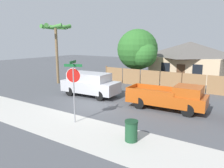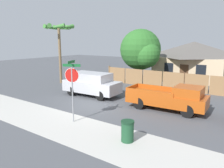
# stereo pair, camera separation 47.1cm
# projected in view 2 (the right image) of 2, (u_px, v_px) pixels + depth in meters

# --- Properties ---
(ground_plane) EXTENTS (80.00, 80.00, 0.00)m
(ground_plane) POSITION_uv_depth(u_px,v_px,m) (96.00, 107.00, 15.11)
(ground_plane) COLOR #4C4F54
(sidewalk_strip) EXTENTS (36.00, 3.20, 0.01)m
(sidewalk_strip) POSITION_uv_depth(u_px,v_px,m) (55.00, 122.00, 12.23)
(sidewalk_strip) COLOR beige
(sidewalk_strip) RESTS_ON ground
(wooden_fence) EXTENTS (12.62, 0.12, 1.72)m
(wooden_fence) POSITION_uv_depth(u_px,v_px,m) (162.00, 80.00, 20.77)
(wooden_fence) COLOR #997047
(wooden_fence) RESTS_ON ground
(house) EXTENTS (8.17, 7.09, 4.37)m
(house) POSITION_uv_depth(u_px,v_px,m) (193.00, 60.00, 25.64)
(house) COLOR beige
(house) RESTS_ON ground
(oak_tree) EXTENTS (4.62, 4.40, 5.73)m
(oak_tree) POSITION_uv_depth(u_px,v_px,m) (142.00, 51.00, 23.48)
(oak_tree) COLOR brown
(oak_tree) RESTS_ON ground
(palm_tree) EXTENTS (3.01, 3.23, 6.15)m
(palm_tree) POSITION_uv_depth(u_px,v_px,m) (59.00, 32.00, 22.51)
(palm_tree) COLOR brown
(palm_tree) RESTS_ON ground
(red_suv) EXTENTS (4.84, 2.25, 1.91)m
(red_suv) POSITION_uv_depth(u_px,v_px,m) (91.00, 83.00, 17.91)
(red_suv) COLOR #B7B7BC
(red_suv) RESTS_ON ground
(orange_pickup) EXTENTS (5.18, 2.17, 1.70)m
(orange_pickup) POSITION_uv_depth(u_px,v_px,m) (170.00, 98.00, 14.18)
(orange_pickup) COLOR #B74C14
(orange_pickup) RESTS_ON ground
(stop_sign) EXTENTS (0.95, 0.85, 3.45)m
(stop_sign) POSITION_uv_depth(u_px,v_px,m) (72.00, 80.00, 11.85)
(stop_sign) COLOR gray
(stop_sign) RESTS_ON ground
(trash_bin) EXTENTS (0.61, 0.61, 0.97)m
(trash_bin) POSITION_uv_depth(u_px,v_px,m) (128.00, 131.00, 9.82)
(trash_bin) COLOR #1E4C2D
(trash_bin) RESTS_ON ground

